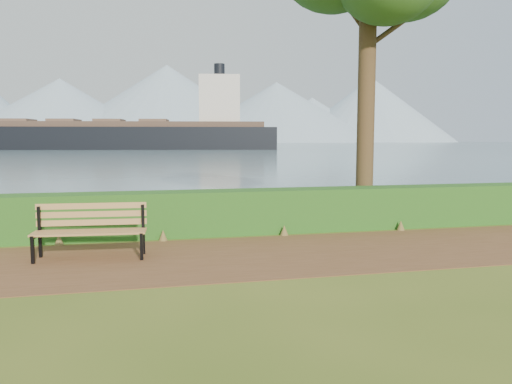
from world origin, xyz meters
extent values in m
plane|color=#445919|center=(0.00, 0.00, 0.00)|extent=(140.00, 140.00, 0.00)
cube|color=brown|center=(0.00, 0.30, 0.01)|extent=(40.00, 3.40, 0.01)
cube|color=#124012|center=(0.00, 2.60, 0.50)|extent=(32.00, 0.85, 1.00)
cube|color=#415768|center=(0.00, 260.00, 0.01)|extent=(700.00, 510.00, 0.00)
cone|color=#859EB2|center=(-60.00, 395.00, 24.00)|extent=(160.00, 160.00, 48.00)
cone|color=#859EB2|center=(20.00, 405.00, 31.00)|extent=(190.00, 190.00, 62.00)
cone|color=#859EB2|center=(110.00, 400.00, 25.00)|extent=(170.00, 170.00, 50.00)
cone|color=#859EB2|center=(200.00, 410.00, 29.00)|extent=(150.00, 150.00, 58.00)
cone|color=#859EB2|center=(-10.00, 430.00, 17.50)|extent=(120.00, 120.00, 35.00)
cone|color=#859EB2|center=(150.00, 425.00, 20.00)|extent=(130.00, 130.00, 40.00)
cube|color=black|center=(-3.40, 0.52, 0.25)|extent=(0.06, 0.07, 0.50)
cube|color=black|center=(-3.36, 1.00, 0.47)|extent=(0.06, 0.07, 0.95)
cube|color=black|center=(-3.38, 0.76, 0.46)|extent=(0.10, 0.58, 0.06)
cube|color=black|center=(-1.55, 0.38, 0.25)|extent=(0.06, 0.07, 0.50)
cube|color=black|center=(-1.51, 0.86, 0.47)|extent=(0.06, 0.07, 0.95)
cube|color=black|center=(-1.53, 0.62, 0.46)|extent=(0.10, 0.58, 0.06)
cube|color=olive|center=(-2.47, 0.48, 0.50)|extent=(1.99, 0.25, 0.04)
cube|color=olive|center=(-2.46, 0.62, 0.50)|extent=(1.99, 0.25, 0.04)
cube|color=olive|center=(-2.45, 0.76, 0.50)|extent=(1.99, 0.25, 0.04)
cube|color=olive|center=(-2.44, 0.90, 0.50)|extent=(1.99, 0.25, 0.04)
cube|color=olive|center=(-2.43, 0.97, 0.63)|extent=(1.99, 0.20, 0.11)
cube|color=olive|center=(-2.43, 0.97, 0.78)|extent=(1.99, 0.20, 0.11)
cube|color=olive|center=(-2.43, 0.97, 0.94)|extent=(1.99, 0.20, 0.11)
cylinder|color=#332415|center=(4.08, 3.21, 3.95)|extent=(0.44, 0.44, 7.90)
cylinder|color=#332415|center=(4.57, 3.21, 4.83)|extent=(1.15, 0.13, 0.86)
cylinder|color=#332415|center=(3.64, 3.32, 5.37)|extent=(0.89, 0.41, 0.79)
cube|color=black|center=(-5.84, 105.06, 1.46)|extent=(68.61, 21.41, 6.78)
cube|color=#453329|center=(-5.84, 105.06, 5.43)|extent=(63.09, 19.49, 1.16)
cube|color=beige|center=(15.57, 101.57, 10.66)|extent=(9.89, 9.29, 10.65)
cylinder|color=black|center=(15.57, 101.57, 16.95)|extent=(2.32, 2.32, 3.39)
cube|color=brown|center=(-27.25, 108.55, 6.20)|extent=(6.76, 7.24, 0.77)
cube|color=brown|center=(-17.69, 106.99, 6.20)|extent=(6.76, 7.24, 0.77)
cube|color=brown|center=(-8.13, 105.43, 6.20)|extent=(6.76, 7.24, 0.77)
cube|color=brown|center=(1.43, 103.88, 6.20)|extent=(6.76, 7.24, 0.77)
camera|label=1|loc=(-1.51, -8.65, 2.16)|focal=35.00mm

